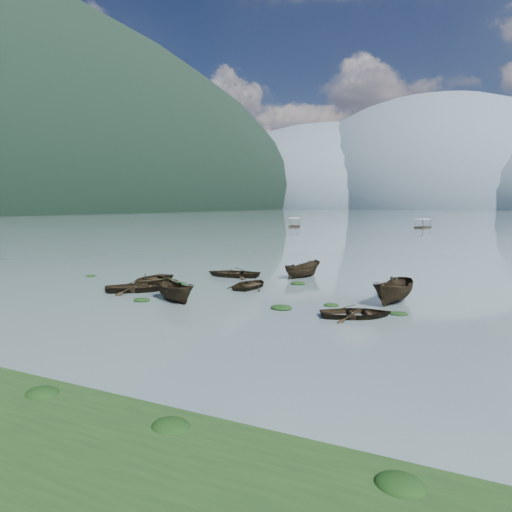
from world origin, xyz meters
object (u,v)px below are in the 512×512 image
at_px(rowboat_3, 251,287).
at_px(pontoon_left, 294,227).
at_px(pontoon_centre, 423,228).
at_px(rowboat_0, 152,283).

distance_m(rowboat_3, pontoon_left, 96.57).
relative_size(pontoon_left, pontoon_centre, 1.05).
relative_size(rowboat_0, pontoon_left, 0.71).
relative_size(rowboat_0, pontoon_centre, 0.75).
distance_m(rowboat_3, pontoon_centre, 101.64).
bearing_deg(rowboat_0, pontoon_left, 98.88).
distance_m(rowboat_0, rowboat_3, 8.17).
bearing_deg(rowboat_0, rowboat_3, 6.92).
height_order(rowboat_0, pontoon_left, pontoon_left).
xyz_separation_m(rowboat_0, pontoon_centre, (10.04, 103.34, 0.00)).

